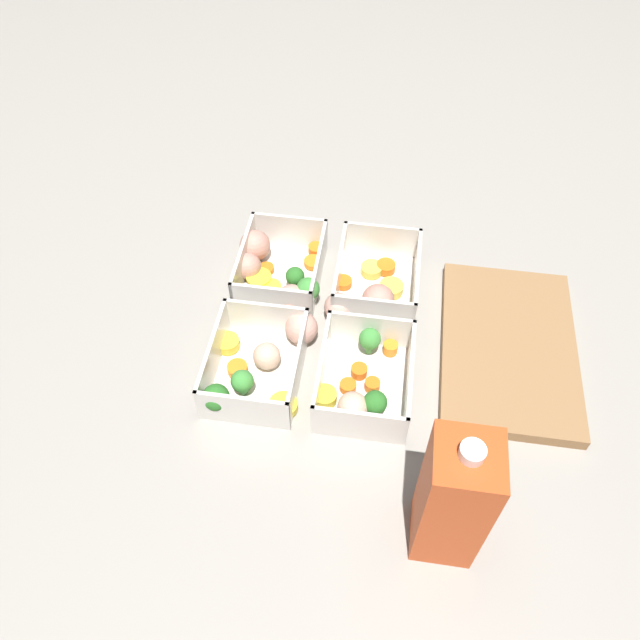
# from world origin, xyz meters

# --- Properties ---
(ground_plane) EXTENTS (4.00, 4.00, 0.00)m
(ground_plane) POSITION_xyz_m (0.00, 0.00, 0.00)
(ground_plane) COLOR gray
(container_near_left) EXTENTS (0.16, 0.15, 0.06)m
(container_near_left) POSITION_xyz_m (-0.08, -0.08, 0.02)
(container_near_left) COLOR silver
(container_near_left) RESTS_ON ground_plane
(container_near_right) EXTENTS (0.18, 0.15, 0.06)m
(container_near_right) POSITION_xyz_m (0.08, -0.07, 0.02)
(container_near_right) COLOR silver
(container_near_right) RESTS_ON ground_plane
(container_far_left) EXTENTS (0.17, 0.13, 0.06)m
(container_far_left) POSITION_xyz_m (-0.07, 0.07, 0.02)
(container_far_left) COLOR silver
(container_far_left) RESTS_ON ground_plane
(container_far_right) EXTENTS (0.15, 0.13, 0.06)m
(container_far_right) POSITION_xyz_m (0.09, 0.07, 0.02)
(container_far_right) COLOR silver
(container_far_right) RESTS_ON ground_plane
(juice_carton) EXTENTS (0.07, 0.07, 0.20)m
(juice_carton) POSITION_xyz_m (0.27, 0.18, 0.10)
(juice_carton) COLOR #D14C1E
(juice_carton) RESTS_ON ground_plane
(cutting_board) EXTENTS (0.28, 0.18, 0.02)m
(cutting_board) POSITION_xyz_m (0.00, 0.26, 0.01)
(cutting_board) COLOR olive
(cutting_board) RESTS_ON ground_plane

